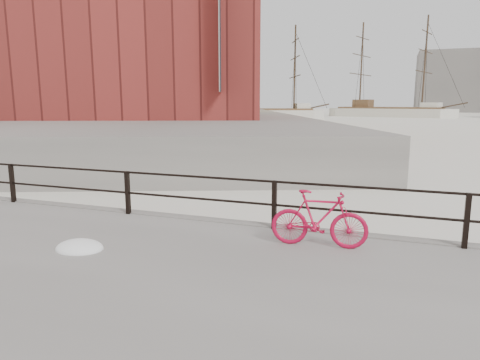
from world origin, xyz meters
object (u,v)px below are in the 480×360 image
Objects in this scene: schooner_left at (266,119)px; workboat_far at (154,123)px; workboat_near at (115,131)px; schooner_mid at (389,117)px; bicycle at (319,219)px.

workboat_far is (-11.51, -18.84, 0.00)m from schooner_left.
workboat_near is at bearing -122.68° from schooner_left.
workboat_near is (-5.78, -35.96, 0.00)m from schooner_left.
schooner_mid is at bearing 17.19° from workboat_far.
schooner_left reaches higher than workboat_near.
workboat_far is (-31.84, -37.55, 0.00)m from schooner_mid.
bicycle is at bearing -96.29° from schooner_left.
schooner_left is at bearing 26.07° from workboat_far.
bicycle is 0.08× the size of schooner_left.
bicycle is 84.99m from schooner_mid.
bicycle is 0.16× the size of workboat_far.
workboat_far is at bearing 110.67° from workboat_near.
bicycle is at bearing -46.83° from workboat_near.
workboat_far is at bearing 118.92° from bicycle.
workboat_far is at bearing -113.14° from schooner_mid.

